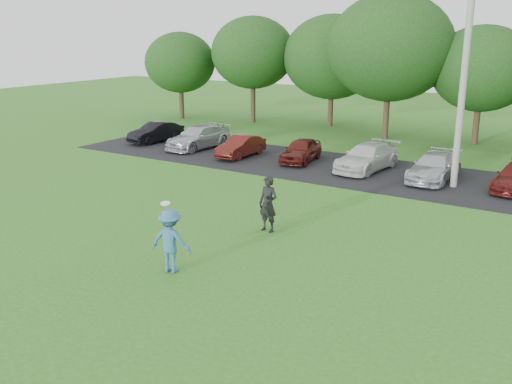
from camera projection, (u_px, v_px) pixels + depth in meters
ground at (192, 263)px, 16.49m from camera, size 100.00×100.00×0.00m
parking_lot at (362, 171)px, 27.07m from camera, size 32.00×6.50×0.03m
utility_pole at (464, 71)px, 23.09m from camera, size 0.28×0.28×9.75m
frisbee_player at (171, 241)px, 15.70m from camera, size 1.30×0.94×2.00m
camera_bystander at (268, 204)px, 18.88m from camera, size 0.73×0.51×1.89m
parked_cars at (377, 160)px, 26.71m from camera, size 28.23×4.93×1.25m
tree_row at (455, 58)px, 32.89m from camera, size 42.39×9.85×8.64m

